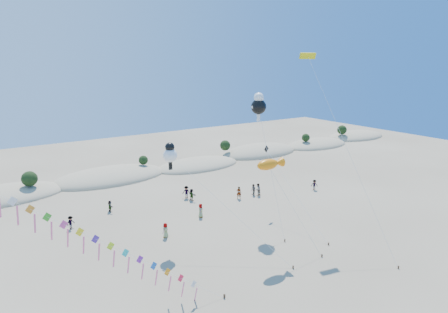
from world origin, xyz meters
TOP-DOWN VIEW (x-y plane):
  - dune_ridge at (1.06, 45.14)m, footprint 145.30×11.49m
  - kite_train at (-14.19, 12.04)m, footprint 22.90×8.59m
  - fish_kite at (6.28, 11.99)m, footprint 5.02×4.82m
  - cartoon_kite_low at (-0.81, 19.56)m, footprint 7.42×12.62m
  - cartoon_kite_high at (10.45, 19.25)m, footprint 2.66×7.98m
  - parafoil_kite at (14.31, 15.27)m, footprint 2.00×13.79m
  - dark_kite at (12.83, 17.42)m, footprint 1.44×11.89m
  - beachgoers at (6.85, 26.48)m, footprint 34.91×11.75m

SIDE VIEW (x-z plane):
  - dune_ridge at x=1.06m, z-range -2.67..2.90m
  - beachgoers at x=6.85m, z-range -0.07..1.76m
  - dark_kite at x=12.83m, z-range 1.47..10.00m
  - kite_train at x=-14.19m, z-range 0.21..16.79m
  - fish_kite at x=6.28m, z-range 4.26..13.89m
  - cartoon_kite_low at x=-0.81m, z-range 4.16..14.88m
  - cartoon_kite_high at x=10.45m, z-range 6.24..21.59m
  - parafoil_kite at x=14.31m, z-range 8.94..28.71m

